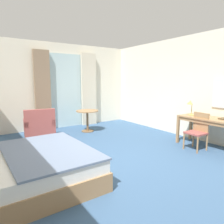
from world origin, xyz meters
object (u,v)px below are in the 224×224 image
object	(u,v)px
bed	(24,169)
writing_desk	(211,122)
round_cafe_table	(87,116)
armchair_by_window	(40,127)
desk_chair	(198,129)
desk_lamp	(190,104)

from	to	relation	value
bed	writing_desk	world-z (taller)	bed
writing_desk	round_cafe_table	world-z (taller)	writing_desk
writing_desk	armchair_by_window	xyz separation A→B (m)	(-3.27, 3.07, -0.31)
armchair_by_window	round_cafe_table	size ratio (longest dim) A/B	1.25
desk_chair	round_cafe_table	xyz separation A→B (m)	(-1.39, 3.04, 0.03)
desk_chair	round_cafe_table	size ratio (longest dim) A/B	1.24
desk_lamp	armchair_by_window	distance (m)	4.13
desk_chair	armchair_by_window	world-z (taller)	desk_chair
desk_lamp	armchair_by_window	world-z (taller)	desk_lamp
desk_lamp	armchair_by_window	bearing A→B (deg)	141.40
bed	writing_desk	size ratio (longest dim) A/B	1.34
writing_desk	armchair_by_window	size ratio (longest dim) A/B	1.72
writing_desk	round_cafe_table	xyz separation A→B (m)	(-1.74, 3.14, -0.14)
desk_lamp	writing_desk	bearing A→B (deg)	-80.15
armchair_by_window	desk_chair	bearing A→B (deg)	-45.48
round_cafe_table	writing_desk	bearing A→B (deg)	-61.05
writing_desk	desk_lamp	distance (m)	0.66
bed	writing_desk	distance (m)	4.23
bed	desk_lamp	world-z (taller)	desk_lamp
bed	desk_lamp	bearing A→B (deg)	-0.31
writing_desk	round_cafe_table	size ratio (longest dim) A/B	2.14
round_cafe_table	bed	bearing A→B (deg)	-133.25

